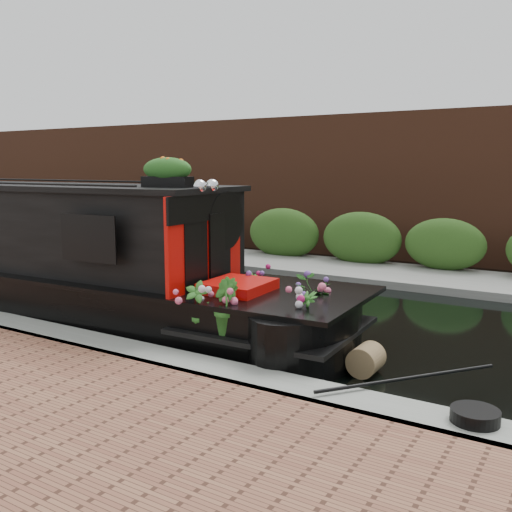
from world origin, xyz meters
The scene contains 8 objects.
ground centered at (0.00, 0.00, 0.00)m, with size 80.00×80.00×0.00m, color black.
near_bank_coping centered at (0.00, -3.30, 0.00)m, with size 40.00×0.60×0.50m, color gray.
far_bank_path centered at (0.00, 4.20, 0.00)m, with size 40.00×2.40×0.34m, color gray.
far_hedge centered at (0.00, 5.10, 0.00)m, with size 40.00×1.10×2.80m, color #2E541C.
far_brick_wall centered at (0.00, 7.20, 0.00)m, with size 40.00×1.00×8.00m, color #582E1E.
narrowboat centered at (-3.66, -1.96, 0.86)m, with size 12.45×2.72×2.91m.
rope_fender centered at (3.01, -1.96, 0.19)m, with size 0.38×0.38×0.42m, color olive.
coiled_mooring_rope centered at (4.53, -3.21, 0.31)m, with size 0.44×0.44×0.12m, color black.
Camera 1 is at (5.39, -8.40, 2.54)m, focal length 40.00 mm.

